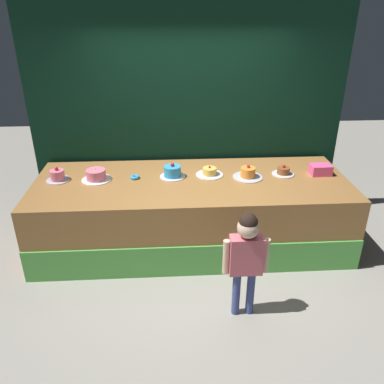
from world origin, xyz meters
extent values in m
plane|color=gray|center=(0.00, 0.00, 0.00)|extent=(12.00, 12.00, 0.00)
cube|color=#9E6B38|center=(0.00, 0.68, 0.42)|extent=(3.69, 1.36, 0.85)
cube|color=#59B24C|center=(0.00, -0.01, 0.19)|extent=(3.69, 0.02, 0.38)
cube|color=black|center=(0.00, 1.46, 1.53)|extent=(4.02, 0.08, 3.06)
cylinder|color=#3F4C8C|center=(0.34, -0.61, 0.24)|extent=(0.08, 0.08, 0.49)
cylinder|color=#3F4C8C|center=(0.48, -0.61, 0.24)|extent=(0.08, 0.08, 0.49)
cube|color=#D86672|center=(0.41, -0.61, 0.68)|extent=(0.30, 0.14, 0.38)
cylinder|color=beige|center=(0.23, -0.61, 0.66)|extent=(0.06, 0.06, 0.35)
cylinder|color=beige|center=(0.59, -0.61, 0.66)|extent=(0.06, 0.06, 0.35)
sphere|color=beige|center=(0.41, -0.61, 0.96)|extent=(0.19, 0.19, 0.19)
sphere|color=black|center=(0.41, -0.61, 1.02)|extent=(0.17, 0.17, 0.17)
cube|color=#F55697|center=(1.57, 0.76, 0.91)|extent=(0.25, 0.18, 0.12)
torus|color=#3399D8|center=(-0.67, 0.77, 0.87)|extent=(0.11, 0.11, 0.04)
cylinder|color=silver|center=(-1.57, 0.78, 0.85)|extent=(0.27, 0.27, 0.01)
cylinder|color=pink|center=(-1.57, 0.78, 0.92)|extent=(0.16, 0.16, 0.12)
sphere|color=red|center=(-1.57, 0.78, 1.00)|extent=(0.04, 0.04, 0.04)
cylinder|color=white|center=(-1.12, 0.76, 0.85)|extent=(0.35, 0.35, 0.01)
cylinder|color=pink|center=(-1.12, 0.76, 0.92)|extent=(0.23, 0.23, 0.12)
cone|color=#F2E566|center=(-1.12, 0.76, 0.99)|extent=(0.02, 0.02, 0.03)
cylinder|color=silver|center=(-0.22, 0.80, 0.85)|extent=(0.30, 0.30, 0.01)
cylinder|color=#3399D8|center=(-0.22, 0.80, 0.92)|extent=(0.20, 0.20, 0.13)
sphere|color=red|center=(-0.22, 0.80, 1.00)|extent=(0.04, 0.04, 0.04)
cylinder|color=silver|center=(0.22, 0.82, 0.85)|extent=(0.33, 0.33, 0.01)
cylinder|color=#F2BF4C|center=(0.22, 0.82, 0.90)|extent=(0.17, 0.17, 0.08)
sphere|color=red|center=(0.22, 0.82, 0.95)|extent=(0.03, 0.03, 0.03)
cylinder|color=silver|center=(0.67, 0.72, 0.85)|extent=(0.36, 0.36, 0.01)
cylinder|color=orange|center=(0.67, 0.72, 0.91)|extent=(0.17, 0.17, 0.11)
sphere|color=red|center=(0.67, 0.72, 0.99)|extent=(0.04, 0.04, 0.04)
cylinder|color=silver|center=(1.12, 0.79, 0.85)|extent=(0.27, 0.27, 0.01)
cylinder|color=brown|center=(1.12, 0.79, 0.90)|extent=(0.15, 0.15, 0.08)
sphere|color=red|center=(1.12, 0.79, 0.95)|extent=(0.04, 0.04, 0.04)
camera|label=1|loc=(-0.25, -3.46, 2.72)|focal=36.28mm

